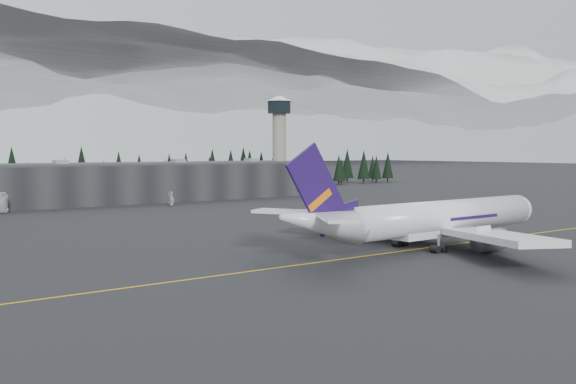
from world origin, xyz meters
TOP-DOWN VIEW (x-y plane):
  - ground at (0.00, 0.00)m, footprint 1400.00×1400.00m
  - taxiline at (0.00, -2.00)m, footprint 400.00×0.40m
  - terminal at (0.00, 125.00)m, footprint 160.00×30.00m
  - control_tower at (75.00, 128.00)m, footprint 10.00×10.00m
  - treeline at (0.00, 162.00)m, footprint 360.00×20.00m
  - jet_main at (12.37, -2.26)m, footprint 60.83×56.16m
  - gse_vehicle_a at (-31.47, 105.25)m, footprint 4.38×6.27m
  - gse_vehicle_b at (14.74, 99.20)m, footprint 4.55×2.09m

SIDE VIEW (x-z plane):
  - ground at x=0.00m, z-range 0.00..0.00m
  - taxiline at x=0.00m, z-range 0.00..0.02m
  - gse_vehicle_b at x=14.74m, z-range 0.00..1.51m
  - gse_vehicle_a at x=-31.47m, z-range 0.00..1.59m
  - jet_main at x=12.37m, z-range -3.90..13.99m
  - terminal at x=0.00m, z-range 0.00..12.60m
  - treeline at x=0.00m, z-range 0.00..15.00m
  - control_tower at x=75.00m, z-range 4.56..42.26m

